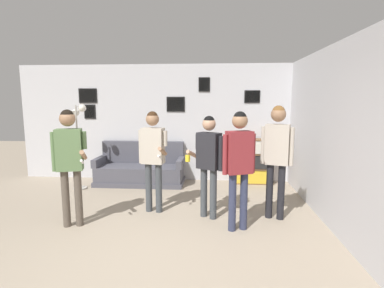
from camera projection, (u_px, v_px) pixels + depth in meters
The scene contains 11 objects.
ground_plane at pixel (136, 271), 3.34m from camera, with size 20.00×20.00×0.00m, color gray.
wall_back at pixel (178, 123), 7.01m from camera, with size 7.54×0.08×2.70m.
wall_right at pixel (322, 133), 4.86m from camera, with size 0.06×6.29×2.70m.
couch at pixel (141, 170), 6.82m from camera, with size 1.97×0.80×0.93m.
bookshelf at pixel (252, 161), 6.78m from camera, with size 0.91×0.30×1.02m.
floor_lamp at pixel (77, 129), 6.23m from camera, with size 0.36×0.40×1.80m.
person_player_foreground_left at pixel (69, 155), 4.37m from camera, with size 0.56×0.44×1.75m.
person_player_foreground_center at pixel (153, 151), 4.96m from camera, with size 0.49×0.51×1.71m.
person_watcher_holding_cup at pixel (209, 156), 4.71m from camera, with size 0.58×0.36×1.65m.
person_spectator_near_bookshelf at pixel (239, 158), 4.24m from camera, with size 0.47×0.31×1.73m.
person_spectator_far_right at pixel (277, 149), 4.66m from camera, with size 0.48×0.30×1.81m.
Camera 1 is at (0.86, -3.04, 1.89)m, focal length 28.00 mm.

